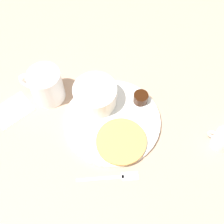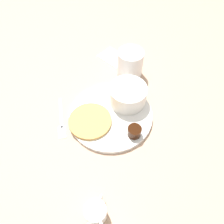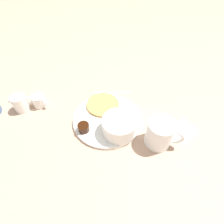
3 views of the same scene
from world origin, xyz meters
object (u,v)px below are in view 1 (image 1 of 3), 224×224
plate (112,121)px  creamer_pitcher_near (223,139)px  bowl (95,95)px  coffee_mug (46,86)px  fork (115,177)px

plate → creamer_pitcher_near: bearing=-65.7°
bowl → plate: bearing=-105.7°
plate → coffee_mug: size_ratio=2.16×
coffee_mug → fork: size_ratio=0.97×
plate → coffee_mug: 0.19m
plate → bowl: size_ratio=2.22×
coffee_mug → creamer_pitcher_near: 0.46m
coffee_mug → creamer_pitcher_near: bearing=-71.1°
bowl → fork: bearing=-129.4°
plate → creamer_pitcher_near: (0.11, -0.25, 0.02)m
plate → coffee_mug: (-0.04, 0.19, 0.04)m
plate → creamer_pitcher_near: size_ratio=3.56×
plate → coffee_mug: coffee_mug is taller
coffee_mug → creamer_pitcher_near: coffee_mug is taller
plate → bowl: (0.02, 0.07, 0.04)m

